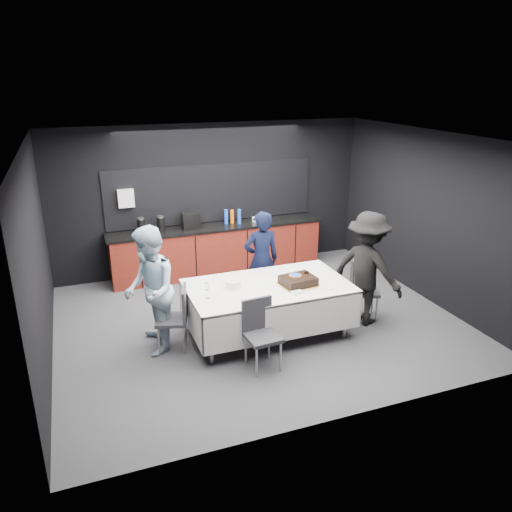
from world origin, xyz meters
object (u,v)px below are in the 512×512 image
Objects in this scene: cake_assembly at (298,281)px; person_center at (261,260)px; champagne_flute at (207,287)px; chair_right at (360,286)px; chair_near at (260,329)px; person_left at (150,291)px; person_right at (367,269)px; chair_left at (177,314)px; plate_stack at (233,284)px; party_table at (268,294)px.

person_center is (-0.17, 1.03, -0.03)m from cake_assembly.
champagne_flute is 0.24× the size of chair_right.
chair_right is (1.12, 0.12, -0.31)m from cake_assembly.
person_center is (0.65, 1.65, 0.28)m from chair_near.
champagne_flute is 0.13× the size of person_left.
cake_assembly is 0.31× the size of person_right.
chair_left is 0.53× the size of person_right.
chair_left is 0.49m from person_left.
person_right is at bearing -1.17° from cake_assembly.
chair_right is 0.37m from person_right.
chair_right is 0.57× the size of person_center.
chair_right reaches higher than plate_stack.
plate_stack is 0.89m from chair_left.
champagne_flute reaches higher than chair_right.
person_right is (2.03, -0.28, 0.05)m from plate_stack.
chair_near is at bearing -118.51° from party_table.
chair_left is 1.21m from chair_near.
party_table is 1.56m from person_right.
chair_right is at bearing -0.87° from party_table.
person_left is (-3.18, 0.16, 0.35)m from chair_right.
champagne_flute is 0.24× the size of chair_near.
chair_right is 3.21m from person_left.
chair_right is 2.07m from chair_near.
plate_stack is at bearing 164.36° from cake_assembly.
chair_right is (1.53, -0.02, -0.11)m from party_table.
person_center reaches higher than champagne_flute.
person_left is (-1.66, 0.14, 0.25)m from party_table.
person_center is at bearing 68.46° from chair_near.
person_left is at bearing 172.23° from cake_assembly.
person_center is at bearing 144.77° from chair_right.
cake_assembly is 1.13m from person_right.
plate_stack is 0.99× the size of champagne_flute.
party_table is 4.23× the size of cake_assembly.
cake_assembly reaches higher than chair_near.
person_left is at bearing 159.50° from champagne_flute.
chair_left reaches higher than party_table.
champagne_flute reaches higher than party_table.
person_right reaches higher than cake_assembly.
cake_assembly is at bearing 37.01° from chair_near.
plate_stack is 1.17m from person_left.
person_center is at bearing 46.70° from plate_stack.
champagne_flute is at bearing -177.51° from chair_right.
plate_stack is (-0.50, 0.11, 0.19)m from party_table.
champagne_flute is (-1.34, 0.01, 0.10)m from cake_assembly.
chair_right is 0.53× the size of person_right.
party_table is 2.51× the size of chair_left.
person_center is 1.67m from person_right.
person_left is at bearing 178.54° from plate_stack.
party_table is 2.51× the size of chair_right.
cake_assembly is 1.17m from chair_right.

